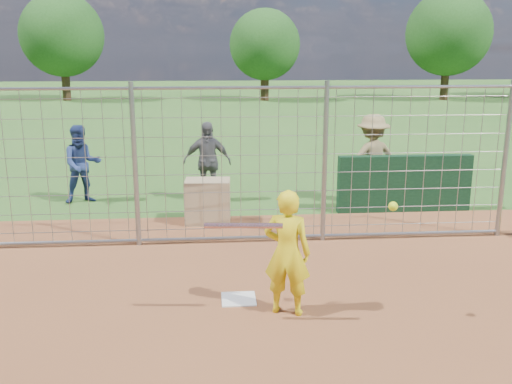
{
  "coord_description": "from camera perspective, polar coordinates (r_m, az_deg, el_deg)",
  "views": [
    {
      "loc": [
        -0.31,
        -6.84,
        3.09
      ],
      "look_at": [
        0.3,
        0.8,
        1.15
      ],
      "focal_mm": 40.0,
      "sensor_mm": 36.0,
      "label": 1
    }
  ],
  "objects": [
    {
      "name": "ground",
      "position": [
        7.51,
        -1.82,
        -10.09
      ],
      "size": [
        100.0,
        100.0,
        0.0
      ],
      "primitive_type": "plane",
      "color": "#2D591E",
      "rests_on": "ground"
    },
    {
      "name": "home_plate",
      "position": [
        7.32,
        -1.75,
        -10.66
      ],
      "size": [
        0.43,
        0.43,
        0.02
      ],
      "primitive_type": "cube",
      "color": "silver",
      "rests_on": "ground"
    },
    {
      "name": "dugout_wall",
      "position": [
        11.37,
        14.61,
        0.82
      ],
      "size": [
        2.6,
        0.2,
        1.1
      ],
      "primitive_type": "cube",
      "color": "#11381E",
      "rests_on": "ground"
    },
    {
      "name": "batter",
      "position": [
        6.72,
        3.13,
        -6.08
      ],
      "size": [
        0.64,
        0.52,
        1.52
      ],
      "primitive_type": "imported",
      "rotation": [
        0.0,
        0.0,
        2.81
      ],
      "color": "yellow",
      "rests_on": "ground"
    },
    {
      "name": "bystander_a",
      "position": [
        12.12,
        -16.99,
        2.67
      ],
      "size": [
        0.93,
        0.82,
        1.59
      ],
      "primitive_type": "imported",
      "rotation": [
        0.0,
        0.0,
        0.33
      ],
      "color": "navy",
      "rests_on": "ground"
    },
    {
      "name": "bystander_b",
      "position": [
        11.7,
        -4.91,
        3.02
      ],
      "size": [
        1.0,
        0.48,
        1.66
      ],
      "primitive_type": "imported",
      "rotation": [
        0.0,
        0.0,
        -0.08
      ],
      "color": "#56565B",
      "rests_on": "ground"
    },
    {
      "name": "bystander_c",
      "position": [
        11.75,
        11.51,
        3.22
      ],
      "size": [
        1.29,
        0.9,
        1.82
      ],
      "primitive_type": "imported",
      "rotation": [
        0.0,
        0.0,
        3.34
      ],
      "color": "#8F7B4E",
      "rests_on": "ground"
    },
    {
      "name": "equipment_bin",
      "position": [
        10.32,
        -4.84,
        -0.95
      ],
      "size": [
        0.83,
        0.6,
        0.8
      ],
      "primitive_type": "cube",
      "rotation": [
        0.0,
        0.0,
        -0.06
      ],
      "color": "tan",
      "rests_on": "ground"
    },
    {
      "name": "equipment_in_play",
      "position": [
        6.24,
        2.39,
        -2.91
      ],
      "size": [
        2.12,
        0.19,
        0.29
      ],
      "color": "silver",
      "rests_on": "ground"
    },
    {
      "name": "backstop_fence",
      "position": [
        9.03,
        -2.51,
        2.49
      ],
      "size": [
        9.08,
        0.08,
        2.6
      ],
      "color": "gray",
      "rests_on": "ground"
    },
    {
      "name": "tree_line",
      "position": [
        35.14,
        1.09,
        15.2
      ],
      "size": [
        44.66,
        6.72,
        6.48
      ],
      "color": "#3F2B19",
      "rests_on": "ground"
    }
  ]
}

